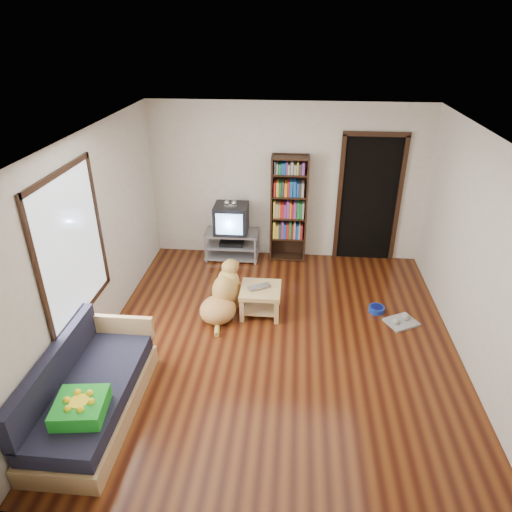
# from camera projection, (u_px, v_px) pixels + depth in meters

# --- Properties ---
(ground) EXTENTS (5.00, 5.00, 0.00)m
(ground) POSITION_uv_depth(u_px,v_px,m) (278.00, 341.00, 5.87)
(ground) COLOR #5D2B0F
(ground) RESTS_ON ground
(ceiling) EXTENTS (5.00, 5.00, 0.00)m
(ceiling) POSITION_uv_depth(u_px,v_px,m) (283.00, 138.00, 4.68)
(ceiling) COLOR white
(ceiling) RESTS_ON ground
(wall_back) EXTENTS (4.50, 0.00, 4.50)m
(wall_back) POSITION_uv_depth(u_px,v_px,m) (287.00, 183.00, 7.49)
(wall_back) COLOR beige
(wall_back) RESTS_ON ground
(wall_front) EXTENTS (4.50, 0.00, 4.50)m
(wall_front) POSITION_uv_depth(u_px,v_px,m) (264.00, 418.00, 3.06)
(wall_front) COLOR beige
(wall_front) RESTS_ON ground
(wall_left) EXTENTS (0.00, 5.00, 5.00)m
(wall_left) POSITION_uv_depth(u_px,v_px,m) (92.00, 244.00, 5.46)
(wall_left) COLOR beige
(wall_left) RESTS_ON ground
(wall_right) EXTENTS (0.00, 5.00, 5.00)m
(wall_right) POSITION_uv_depth(u_px,v_px,m) (481.00, 259.00, 5.09)
(wall_right) COLOR beige
(wall_right) RESTS_ON ground
(green_cushion) EXTENTS (0.51, 0.51, 0.15)m
(green_cushion) POSITION_uv_depth(u_px,v_px,m) (81.00, 407.00, 4.21)
(green_cushion) COLOR green
(green_cushion) RESTS_ON sofa
(laptop) EXTENTS (0.38, 0.34, 0.03)m
(laptop) POSITION_uv_depth(u_px,v_px,m) (260.00, 289.00, 6.24)
(laptop) COLOR #BCBCC0
(laptop) RESTS_ON coffee_table
(dog_bowl) EXTENTS (0.22, 0.22, 0.08)m
(dog_bowl) POSITION_uv_depth(u_px,v_px,m) (376.00, 309.00, 6.45)
(dog_bowl) COLOR #163198
(dog_bowl) RESTS_ON ground
(grey_rag) EXTENTS (0.50, 0.47, 0.03)m
(grey_rag) POSITION_uv_depth(u_px,v_px,m) (401.00, 322.00, 6.22)
(grey_rag) COLOR gray
(grey_rag) RESTS_ON ground
(window) EXTENTS (0.03, 1.46, 1.70)m
(window) POSITION_uv_depth(u_px,v_px,m) (72.00, 247.00, 4.92)
(window) COLOR white
(window) RESTS_ON wall_left
(doorway) EXTENTS (1.03, 0.05, 2.19)m
(doorway) POSITION_uv_depth(u_px,v_px,m) (369.00, 196.00, 7.44)
(doorway) COLOR black
(doorway) RESTS_ON wall_back
(tv_stand) EXTENTS (0.90, 0.45, 0.50)m
(tv_stand) POSITION_uv_depth(u_px,v_px,m) (232.00, 244.00, 7.81)
(tv_stand) COLOR #99999E
(tv_stand) RESTS_ON ground
(crt_tv) EXTENTS (0.55, 0.52, 0.58)m
(crt_tv) POSITION_uv_depth(u_px,v_px,m) (231.00, 218.00, 7.61)
(crt_tv) COLOR black
(crt_tv) RESTS_ON tv_stand
(bookshelf) EXTENTS (0.60, 0.30, 1.80)m
(bookshelf) POSITION_uv_depth(u_px,v_px,m) (289.00, 204.00, 7.48)
(bookshelf) COLOR black
(bookshelf) RESTS_ON ground
(sofa) EXTENTS (0.80, 1.80, 0.80)m
(sofa) POSITION_uv_depth(u_px,v_px,m) (90.00, 394.00, 4.68)
(sofa) COLOR tan
(sofa) RESTS_ON ground
(coffee_table) EXTENTS (0.55, 0.55, 0.40)m
(coffee_table) POSITION_uv_depth(u_px,v_px,m) (261.00, 296.00, 6.32)
(coffee_table) COLOR #D7B66E
(coffee_table) RESTS_ON ground
(dog) EXTENTS (0.66, 0.95, 0.79)m
(dog) POSITION_uv_depth(u_px,v_px,m) (223.00, 296.00, 6.29)
(dog) COLOR #C8844D
(dog) RESTS_ON ground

